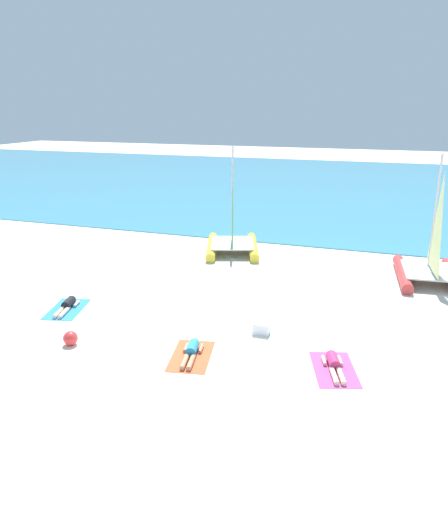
{
  "coord_description": "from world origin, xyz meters",
  "views": [
    {
      "loc": [
        5.84,
        -11.95,
        6.84
      ],
      "look_at": [
        0.0,
        5.28,
        1.2
      ],
      "focal_mm": 34.41,
      "sensor_mm": 36.0,
      "label": 1
    }
  ],
  "objects": [
    {
      "name": "sunbather_right",
      "position": [
        4.87,
        0.17,
        0.13
      ],
      "size": [
        0.83,
        1.54,
        0.3
      ],
      "rotation": [
        0.0,
        0.0,
        0.3
      ],
      "color": "#D83372",
      "rests_on": "towel_right"
    },
    {
      "name": "sailboat_yellow",
      "position": [
        -1.08,
        9.72,
        0.74
      ],
      "size": [
        3.49,
        4.38,
        4.98
      ],
      "rotation": [
        0.0,
        0.0,
        0.31
      ],
      "color": "yellow",
      "rests_on": "ground"
    },
    {
      "name": "sunbather_middle",
      "position": [
        0.95,
        -0.4,
        0.13
      ],
      "size": [
        0.7,
        1.56,
        0.3
      ],
      "rotation": [
        0.0,
        0.0,
        0.2
      ],
      "color": "#268CCC",
      "rests_on": "towel_middle"
    },
    {
      "name": "sunbather_left",
      "position": [
        -4.44,
        1.29,
        0.13
      ],
      "size": [
        0.76,
        1.55,
        0.3
      ],
      "rotation": [
        0.0,
        0.0,
        0.24
      ],
      "color": "black",
      "rests_on": "towel_left"
    },
    {
      "name": "towel_middle",
      "position": [
        0.96,
        -0.46,
        0.01
      ],
      "size": [
        1.45,
        2.08,
        0.01
      ],
      "primitive_type": "cube",
      "rotation": [
        0.0,
        0.0,
        0.2
      ],
      "color": "#EA5933",
      "rests_on": "ground"
    },
    {
      "name": "beach_ball",
      "position": [
        -2.69,
        -0.96,
        0.21
      ],
      "size": [
        0.43,
        0.43,
        0.43
      ],
      "primitive_type": "sphere",
      "color": "red",
      "rests_on": "ground"
    },
    {
      "name": "ground_plane",
      "position": [
        0.0,
        10.0,
        0.0
      ],
      "size": [
        120.0,
        120.0,
        0.0
      ],
      "primitive_type": "plane",
      "color": "silver"
    },
    {
      "name": "sailboat_red",
      "position": [
        7.69,
        8.33,
        0.75
      ],
      "size": [
        2.8,
        4.07,
        5.04
      ],
      "rotation": [
        0.0,
        0.0,
        0.09
      ],
      "color": "#CC3838",
      "rests_on": "ground"
    },
    {
      "name": "towel_left",
      "position": [
        -4.42,
        1.23,
        0.01
      ],
      "size": [
        1.53,
        2.11,
        0.01
      ],
      "primitive_type": "cube",
      "rotation": [
        0.0,
        0.0,
        0.24
      ],
      "color": "#338CD8",
      "rests_on": "ground"
    },
    {
      "name": "ocean_water",
      "position": [
        0.0,
        31.73,
        0.03
      ],
      "size": [
        120.0,
        40.0,
        0.05
      ],
      "primitive_type": "cube",
      "color": "teal",
      "rests_on": "ground"
    },
    {
      "name": "towel_right",
      "position": [
        4.89,
        0.1,
        0.01
      ],
      "size": [
        1.61,
        2.14,
        0.01
      ],
      "primitive_type": "cube",
      "rotation": [
        0.0,
        0.0,
        0.3
      ],
      "color": "#D84C99",
      "rests_on": "ground"
    },
    {
      "name": "cooler_box",
      "position": [
        2.48,
        1.57,
        0.18
      ],
      "size": [
        0.5,
        0.36,
        0.36
      ],
      "primitive_type": "cube",
      "color": "white",
      "rests_on": "ground"
    }
  ]
}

